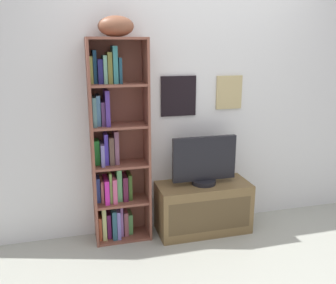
{
  "coord_description": "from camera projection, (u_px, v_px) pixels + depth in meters",
  "views": [
    {
      "loc": [
        -1.03,
        -2.02,
        1.7
      ],
      "look_at": [
        -0.26,
        0.85,
        0.9
      ],
      "focal_mm": 38.93,
      "sensor_mm": 36.0,
      "label": 1
    }
  ],
  "objects": [
    {
      "name": "football",
      "position": [
        116.0,
        26.0,
        2.85
      ],
      "size": [
        0.32,
        0.23,
        0.16
      ],
      "primitive_type": "ellipsoid",
      "rotation": [
        0.0,
        0.0,
        -0.26
      ],
      "color": "brown",
      "rests_on": "bookshelf"
    },
    {
      "name": "tv_stand",
      "position": [
        203.0,
        207.0,
        3.39
      ],
      "size": [
        0.85,
        0.38,
        0.47
      ],
      "color": "brown",
      "rests_on": "ground"
    },
    {
      "name": "bookshelf",
      "position": [
        115.0,
        152.0,
        3.14
      ],
      "size": [
        0.49,
        0.26,
        1.76
      ],
      "color": "brown",
      "rests_on": "ground"
    },
    {
      "name": "back_wall",
      "position": [
        188.0,
        97.0,
        3.32
      ],
      "size": [
        4.8,
        0.08,
        2.48
      ],
      "color": "silver",
      "rests_on": "ground"
    },
    {
      "name": "television",
      "position": [
        204.0,
        162.0,
        3.28
      ],
      "size": [
        0.59,
        0.22,
        0.44
      ],
      "color": "black",
      "rests_on": "tv_stand"
    }
  ]
}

